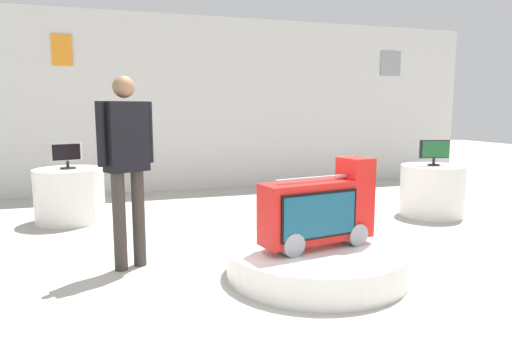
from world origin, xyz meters
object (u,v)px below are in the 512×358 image
(display_pedestal_center_rear, at_px, (70,195))
(display_pedestal_left_rear, at_px, (432,190))
(main_display_pedestal, at_px, (316,261))
(tv_on_left_rear, at_px, (435,151))
(shopper_browsing_near_truck, at_px, (127,157))
(novelty_firetruck_tv, at_px, (320,212))
(tv_on_center_rear, at_px, (67,155))

(display_pedestal_center_rear, bearing_deg, display_pedestal_left_rear, -13.67)
(display_pedestal_left_rear, relative_size, display_pedestal_center_rear, 0.98)
(main_display_pedestal, relative_size, tv_on_left_rear, 3.88)
(display_pedestal_left_rear, bearing_deg, shopper_browsing_near_truck, -166.80)
(tv_on_left_rear, xyz_separation_m, display_pedestal_center_rear, (-4.87, 1.19, -0.56))
(display_pedestal_center_rear, bearing_deg, tv_on_left_rear, -13.71)
(novelty_firetruck_tv, bearing_deg, tv_on_center_rear, 128.45)
(display_pedestal_left_rear, distance_m, shopper_browsing_near_truck, 4.37)
(novelty_firetruck_tv, height_order, shopper_browsing_near_truck, shopper_browsing_near_truck)
(main_display_pedestal, relative_size, display_pedestal_left_rear, 1.86)
(tv_on_center_rear, bearing_deg, tv_on_left_rear, -13.67)
(display_pedestal_center_rear, bearing_deg, main_display_pedestal, -51.84)
(tv_on_left_rear, distance_m, shopper_browsing_near_truck, 4.32)
(display_pedestal_left_rear, height_order, tv_on_left_rear, tv_on_left_rear)
(novelty_firetruck_tv, distance_m, tv_on_left_rear, 3.11)
(display_pedestal_center_rear, xyz_separation_m, shopper_browsing_near_truck, (0.67, -2.17, 0.70))
(display_pedestal_left_rear, height_order, shopper_browsing_near_truck, shopper_browsing_near_truck)
(novelty_firetruck_tv, distance_m, display_pedestal_left_rear, 3.10)
(display_pedestal_left_rear, bearing_deg, display_pedestal_center_rear, 166.33)
(display_pedestal_left_rear, height_order, tv_on_center_rear, tv_on_center_rear)
(novelty_firetruck_tv, relative_size, display_pedestal_center_rear, 1.24)
(display_pedestal_center_rear, bearing_deg, novelty_firetruck_tv, -51.60)
(main_display_pedestal, bearing_deg, novelty_firetruck_tv, -7.79)
(display_pedestal_left_rear, bearing_deg, main_display_pedestal, -146.66)
(display_pedestal_left_rear, distance_m, tv_on_left_rear, 0.56)
(tv_on_left_rear, height_order, display_pedestal_center_rear, tv_on_left_rear)
(tv_on_left_rear, distance_m, display_pedestal_center_rear, 5.05)
(tv_on_left_rear, height_order, shopper_browsing_near_truck, shopper_browsing_near_truck)
(tv_on_left_rear, bearing_deg, display_pedestal_center_rear, 166.29)
(display_pedestal_left_rear, distance_m, display_pedestal_center_rear, 5.01)
(main_display_pedestal, xyz_separation_m, tv_on_left_rear, (2.60, 1.70, 0.79))
(main_display_pedestal, distance_m, shopper_browsing_near_truck, 1.99)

